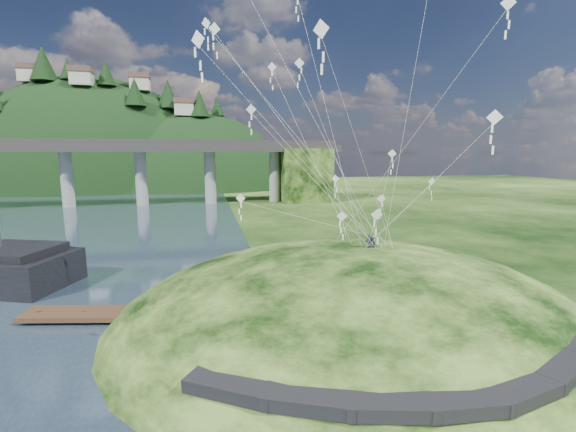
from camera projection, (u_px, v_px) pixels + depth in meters
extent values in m
plane|color=black|center=(247.00, 339.00, 24.90)|extent=(320.00, 320.00, 0.00)
ellipsoid|color=black|center=(352.00, 335.00, 28.75)|extent=(36.00, 32.00, 13.00)
cube|color=black|center=(232.00, 386.00, 16.55)|extent=(4.32, 3.62, 0.71)
cube|color=black|center=(310.00, 399.00, 15.57)|extent=(4.10, 2.97, 0.61)
cube|color=black|center=(389.00, 404.00, 15.24)|extent=(3.85, 2.37, 0.62)
cube|color=black|center=(463.00, 402.00, 15.44)|extent=(3.62, 1.83, 0.66)
cube|color=black|center=(523.00, 389.00, 16.26)|extent=(3.82, 2.27, 0.68)
cube|color=black|center=(561.00, 367.00, 17.79)|extent=(4.11, 2.97, 0.71)
cylinder|color=gray|center=(67.00, 178.00, 84.65)|extent=(2.60, 2.60, 13.00)
cylinder|color=gray|center=(141.00, 177.00, 87.90)|extent=(2.60, 2.60, 13.00)
cylinder|color=gray|center=(210.00, 176.00, 91.15)|extent=(2.60, 2.60, 13.00)
cylinder|color=gray|center=(274.00, 175.00, 94.39)|extent=(2.60, 2.60, 13.00)
cube|color=black|center=(304.00, 175.00, 95.96)|extent=(12.00, 11.00, 13.00)
ellipsoid|color=black|center=(99.00, 203.00, 139.00)|extent=(96.00, 68.00, 88.00)
ellipsoid|color=black|center=(198.00, 214.00, 139.27)|extent=(76.00, 56.00, 72.00)
cone|color=black|center=(43.00, 63.00, 118.65)|extent=(8.01, 8.01, 10.54)
cone|color=black|center=(68.00, 69.00, 119.80)|extent=(4.97, 4.97, 6.54)
cone|color=black|center=(106.00, 73.00, 120.44)|extent=(5.83, 5.83, 7.67)
cone|color=black|center=(135.00, 92.00, 118.52)|extent=(6.47, 6.47, 8.51)
cone|color=black|center=(168.00, 94.00, 127.01)|extent=(7.13, 7.13, 9.38)
cone|color=black|center=(199.00, 103.00, 124.89)|extent=(6.56, 6.56, 8.63)
cone|color=black|center=(217.00, 106.00, 131.55)|extent=(4.88, 4.88, 6.42)
cube|color=beige|center=(30.00, 76.00, 121.36)|extent=(6.00, 5.00, 4.00)
cube|color=brown|center=(29.00, 67.00, 120.92)|extent=(6.40, 5.40, 1.60)
cube|color=beige|center=(82.00, 79.00, 117.48)|extent=(6.00, 5.00, 4.00)
cube|color=brown|center=(81.00, 70.00, 117.04)|extent=(6.40, 5.40, 1.60)
cube|color=beige|center=(140.00, 85.00, 126.63)|extent=(6.00, 5.00, 4.00)
cube|color=brown|center=(140.00, 76.00, 126.19)|extent=(6.40, 5.40, 1.60)
cube|color=beige|center=(184.00, 110.00, 125.12)|extent=(6.00, 5.00, 4.00)
cube|color=brown|center=(184.00, 101.00, 124.68)|extent=(6.40, 5.40, 1.60)
cube|color=black|center=(12.00, 251.00, 34.14)|extent=(8.44, 7.77, 0.69)
cube|color=#3B2618|center=(128.00, 313.00, 27.78)|extent=(14.95, 5.18, 0.37)
cylinder|color=#3B2618|center=(40.00, 317.00, 27.72)|extent=(0.32, 0.32, 1.06)
cylinder|color=#3B2618|center=(84.00, 317.00, 27.77)|extent=(0.32, 0.32, 1.06)
cylinder|color=#3B2618|center=(128.00, 317.00, 27.82)|extent=(0.32, 0.32, 1.06)
cylinder|color=#3B2618|center=(172.00, 316.00, 27.87)|extent=(0.32, 0.32, 1.06)
cylinder|color=#3B2618|center=(216.00, 316.00, 27.92)|extent=(0.32, 0.32, 1.06)
imported|color=#22252E|center=(370.00, 234.00, 29.63)|extent=(0.66, 0.47, 1.69)
imported|color=#22252E|center=(372.00, 237.00, 28.70)|extent=(0.74, 0.58, 1.52)
cube|color=white|center=(272.00, 67.00, 32.32)|extent=(0.70, 0.38, 0.74)
cube|color=white|center=(272.00, 74.00, 32.41)|extent=(0.10, 0.04, 0.44)
cube|color=white|center=(272.00, 80.00, 32.50)|extent=(0.10, 0.04, 0.44)
cube|color=white|center=(272.00, 87.00, 32.58)|extent=(0.10, 0.04, 0.44)
cube|color=white|center=(495.00, 117.00, 21.14)|extent=(0.64, 0.61, 0.84)
cube|color=white|center=(494.00, 128.00, 21.24)|extent=(0.10, 0.08, 0.49)
cube|color=white|center=(493.00, 139.00, 21.34)|extent=(0.10, 0.08, 0.49)
cube|color=white|center=(492.00, 150.00, 21.43)|extent=(0.10, 0.08, 0.49)
cube|color=white|center=(206.00, 23.00, 28.88)|extent=(0.65, 0.53, 0.78)
cube|color=white|center=(206.00, 31.00, 28.97)|extent=(0.10, 0.05, 0.47)
cube|color=white|center=(207.00, 39.00, 29.06)|extent=(0.10, 0.05, 0.47)
cube|color=white|center=(207.00, 47.00, 29.15)|extent=(0.10, 0.05, 0.47)
cube|color=white|center=(381.00, 199.00, 38.36)|extent=(0.81, 0.34, 0.83)
cube|color=white|center=(381.00, 205.00, 38.46)|extent=(0.11, 0.03, 0.49)
cube|color=white|center=(381.00, 211.00, 38.56)|extent=(0.11, 0.03, 0.49)
cube|color=white|center=(380.00, 216.00, 38.66)|extent=(0.11, 0.03, 0.49)
cube|color=white|center=(321.00, 29.00, 16.95)|extent=(0.58, 0.61, 0.79)
cube|color=white|center=(321.00, 43.00, 17.04)|extent=(0.10, 0.07, 0.47)
cube|color=white|center=(321.00, 56.00, 17.13)|extent=(0.10, 0.07, 0.47)
cube|color=white|center=(321.00, 70.00, 17.22)|extent=(0.10, 0.07, 0.47)
cube|color=white|center=(241.00, 198.00, 34.77)|extent=(0.83, 0.31, 0.86)
cube|color=white|center=(241.00, 205.00, 34.87)|extent=(0.11, 0.04, 0.50)
cube|color=white|center=(241.00, 212.00, 34.97)|extent=(0.11, 0.04, 0.50)
cube|color=white|center=(241.00, 218.00, 35.07)|extent=(0.11, 0.04, 0.50)
cube|color=white|center=(508.00, 3.00, 20.48)|extent=(0.71, 0.40, 0.78)
cube|color=white|center=(507.00, 14.00, 20.57)|extent=(0.10, 0.05, 0.45)
cube|color=white|center=(506.00, 25.00, 20.66)|extent=(0.10, 0.05, 0.45)
cube|color=white|center=(506.00, 36.00, 20.75)|extent=(0.10, 0.05, 0.45)
cube|color=white|center=(392.00, 154.00, 37.25)|extent=(0.75, 0.45, 0.81)
cube|color=white|center=(392.00, 160.00, 37.35)|extent=(0.11, 0.04, 0.48)
cube|color=white|center=(392.00, 166.00, 37.44)|extent=(0.11, 0.04, 0.48)
cube|color=white|center=(391.00, 172.00, 37.54)|extent=(0.11, 0.04, 0.48)
cube|color=white|center=(214.00, 29.00, 25.50)|extent=(0.78, 0.17, 0.78)
cube|color=white|center=(215.00, 37.00, 25.59)|extent=(0.10, 0.05, 0.45)
cube|color=white|center=(215.00, 46.00, 25.68)|extent=(0.10, 0.05, 0.45)
cube|color=white|center=(215.00, 55.00, 25.77)|extent=(0.10, 0.05, 0.45)
cube|color=white|center=(377.00, 215.00, 25.26)|extent=(0.84, 0.30, 0.81)
cube|color=white|center=(377.00, 223.00, 25.35)|extent=(0.11, 0.06, 0.49)
cube|color=white|center=(376.00, 232.00, 25.45)|extent=(0.11, 0.06, 0.49)
cube|color=white|center=(376.00, 241.00, 25.55)|extent=(0.11, 0.06, 0.49)
cube|color=white|center=(299.00, 63.00, 27.87)|extent=(0.72, 0.21, 0.73)
cube|color=white|center=(299.00, 71.00, 27.95)|extent=(0.10, 0.03, 0.42)
cube|color=white|center=(299.00, 78.00, 28.03)|extent=(0.10, 0.03, 0.42)
cube|color=white|center=(299.00, 85.00, 28.12)|extent=(0.10, 0.03, 0.42)
cube|color=white|center=(251.00, 109.00, 31.31)|extent=(0.80, 0.34, 0.81)
cube|color=white|center=(251.00, 117.00, 31.41)|extent=(0.11, 0.03, 0.49)
cube|color=white|center=(251.00, 124.00, 31.51)|extent=(0.11, 0.03, 0.49)
cube|color=white|center=(251.00, 132.00, 31.60)|extent=(0.11, 0.03, 0.49)
cube|color=white|center=(335.00, 179.00, 33.65)|extent=(0.48, 0.56, 0.70)
cube|color=white|center=(335.00, 184.00, 33.73)|extent=(0.08, 0.07, 0.41)
cube|color=white|center=(335.00, 190.00, 33.81)|extent=(0.08, 0.07, 0.41)
cube|color=white|center=(335.00, 196.00, 33.90)|extent=(0.08, 0.07, 0.41)
cube|color=white|center=(342.00, 216.00, 28.76)|extent=(0.73, 0.31, 0.76)
cube|color=white|center=(342.00, 223.00, 28.84)|extent=(0.10, 0.03, 0.45)
cube|color=white|center=(342.00, 230.00, 28.93)|extent=(0.10, 0.03, 0.45)
cube|color=white|center=(341.00, 238.00, 29.02)|extent=(0.10, 0.03, 0.45)
cube|color=white|center=(432.00, 182.00, 32.38)|extent=(0.69, 0.21, 0.67)
cube|color=white|center=(431.00, 187.00, 32.46)|extent=(0.09, 0.05, 0.40)
cube|color=white|center=(431.00, 193.00, 32.54)|extent=(0.09, 0.05, 0.40)
cube|color=white|center=(431.00, 199.00, 32.61)|extent=(0.09, 0.05, 0.40)
cube|color=white|center=(298.00, 2.00, 32.04)|extent=(0.11, 0.06, 0.50)
cube|color=white|center=(298.00, 10.00, 32.14)|extent=(0.11, 0.06, 0.50)
cube|color=white|center=(298.00, 18.00, 32.24)|extent=(0.11, 0.06, 0.50)
cube|color=white|center=(198.00, 39.00, 17.07)|extent=(0.58, 0.54, 0.75)
cube|color=white|center=(198.00, 52.00, 17.15)|extent=(0.09, 0.07, 0.44)
cube|color=white|center=(199.00, 65.00, 17.24)|extent=(0.09, 0.07, 0.44)
cube|color=white|center=(199.00, 77.00, 17.33)|extent=(0.09, 0.07, 0.44)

